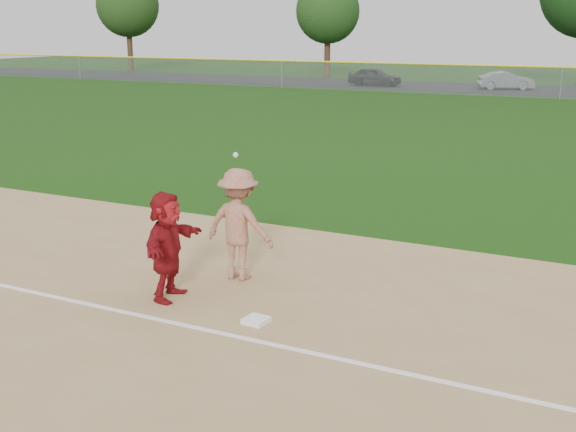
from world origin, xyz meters
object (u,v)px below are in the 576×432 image
at_px(first_base, 256,320).
at_px(base_runner, 167,246).
at_px(car_mid, 506,80).
at_px(car_left, 375,77).

xyz_separation_m(first_base, base_runner, (-1.84, 0.27, 0.89)).
xyz_separation_m(base_runner, car_mid, (-2.98, 45.77, -0.28)).
bearing_deg(car_mid, base_runner, 161.06).
xyz_separation_m(first_base, car_left, (-14.60, 44.97, 0.66)).
relative_size(base_runner, car_left, 0.45).
bearing_deg(car_left, base_runner, -160.93).
height_order(base_runner, car_left, base_runner).
relative_size(first_base, base_runner, 0.19).
relative_size(car_left, car_mid, 1.04).
bearing_deg(car_left, car_mid, -80.63).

